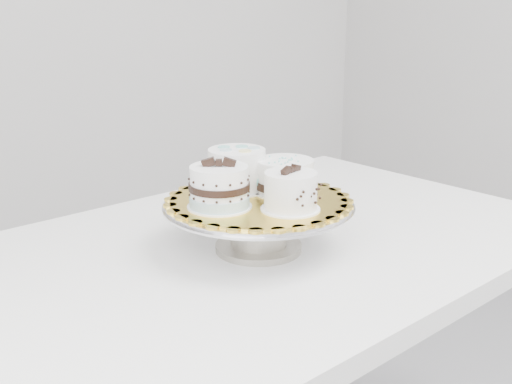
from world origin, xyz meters
TOP-DOWN VIEW (x-y plane):
  - table at (0.06, 0.22)m, footprint 1.21×0.86m
  - cake_stand at (0.01, 0.19)m, footprint 0.34×0.34m
  - cake_board at (0.01, 0.19)m, footprint 0.37×0.37m
  - cake_swirl at (0.02, 0.11)m, footprint 0.11×0.11m
  - cake_banded at (-0.07, 0.19)m, footprint 0.14×0.14m
  - cake_dots at (0.01, 0.26)m, footprint 0.14×0.14m
  - cake_ribbon at (0.08, 0.19)m, footprint 0.13×0.13m

SIDE VIEW (x-z plane):
  - table at x=0.06m, z-range 0.29..1.04m
  - cake_stand at x=0.01m, z-range 0.77..0.86m
  - cake_board at x=0.01m, z-range 0.84..0.85m
  - cake_ribbon at x=0.08m, z-range 0.84..0.91m
  - cake_swirl at x=0.02m, z-range 0.84..0.92m
  - cake_banded at x=-0.07m, z-range 0.84..0.93m
  - cake_dots at x=0.01m, z-range 0.85..0.93m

